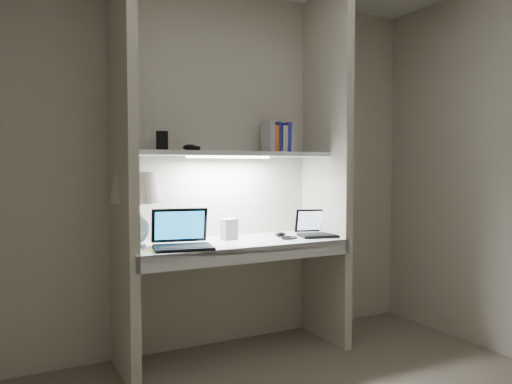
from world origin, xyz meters
TOP-DOWN VIEW (x-y plane):
  - back_wall at (0.00, 1.50)m, footprint 3.20×0.01m
  - alcove_panel_left at (-0.73, 1.23)m, footprint 0.06×0.55m
  - alcove_panel_right at (0.73, 1.23)m, footprint 0.06×0.55m
  - desk at (0.00, 1.23)m, footprint 1.40×0.55m
  - desk_apron at (0.00, 0.96)m, footprint 1.46×0.03m
  - shelf at (0.00, 1.32)m, footprint 1.40×0.36m
  - strip_light at (0.00, 1.32)m, footprint 0.60×0.04m
  - table_lamp at (-0.64, 1.29)m, footprint 0.32×0.32m
  - laptop_main at (-0.40, 1.14)m, footprint 0.40×0.36m
  - laptop_netbook at (0.63, 1.18)m, footprint 0.35×0.32m
  - speaker at (-0.01, 1.30)m, footprint 0.11×0.08m
  - mouse at (0.37, 1.27)m, footprint 0.09×0.06m
  - cable_coil at (0.38, 1.16)m, footprint 0.12×0.12m
  - sticky_note at (-0.61, 1.11)m, footprint 0.08×0.08m
  - book_row at (0.41, 1.37)m, footprint 0.20×0.14m
  - shelf_box at (-0.45, 1.38)m, footprint 0.08×0.07m
  - shelf_gadget at (-0.27, 1.35)m, footprint 0.11×0.08m

SIDE VIEW (x-z plane):
  - desk_apron at x=0.00m, z-range 0.67..0.77m
  - desk at x=0.00m, z-range 0.73..0.77m
  - sticky_note at x=-0.61m, z-range 0.77..0.77m
  - cable_coil at x=0.38m, z-range 0.77..0.78m
  - mouse at x=0.37m, z-range 0.77..0.80m
  - laptop_netbook at x=0.63m, z-range 0.72..0.91m
  - laptop_main at x=-0.40m, z-range 0.71..0.94m
  - speaker at x=-0.01m, z-range 0.77..0.91m
  - table_lamp at x=-0.64m, z-range 0.85..1.31m
  - back_wall at x=0.00m, z-range 0.00..2.50m
  - alcove_panel_left at x=-0.73m, z-range 0.00..2.50m
  - alcove_panel_right at x=0.73m, z-range 0.00..2.50m
  - strip_light at x=0.00m, z-range 1.32..1.34m
  - shelf at x=0.00m, z-range 1.34..1.36m
  - shelf_gadget at x=-0.27m, z-range 1.37..1.41m
  - shelf_box at x=-0.45m, z-range 1.36..1.49m
  - book_row at x=0.41m, z-range 1.36..1.57m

